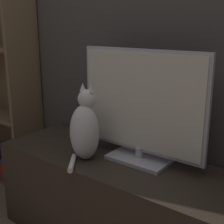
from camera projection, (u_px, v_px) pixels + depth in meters
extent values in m
cube|color=#47423D|center=(157.00, 19.00, 1.72)|extent=(4.80, 0.05, 2.60)
cube|color=#33281E|center=(124.00, 206.00, 1.77)|extent=(1.58, 0.50, 0.55)
cube|color=#B7B7BC|center=(139.00, 159.00, 1.72)|extent=(0.34, 0.20, 0.02)
cylinder|color=#B7B7BC|center=(139.00, 152.00, 1.71)|extent=(0.04, 0.04, 0.06)
cube|color=#B7B7BC|center=(141.00, 102.00, 1.64)|extent=(0.74, 0.02, 0.55)
cube|color=silver|center=(140.00, 102.00, 1.63)|extent=(0.70, 0.01, 0.51)
ellipsoid|color=silver|center=(84.00, 133.00, 1.70)|extent=(0.18, 0.16, 0.31)
ellipsoid|color=black|center=(91.00, 132.00, 1.75)|extent=(0.09, 0.06, 0.17)
sphere|color=silver|center=(87.00, 99.00, 1.68)|extent=(0.11, 0.11, 0.10)
cone|color=silver|center=(83.00, 87.00, 1.68)|extent=(0.04, 0.04, 0.04)
cone|color=silver|center=(91.00, 88.00, 1.64)|extent=(0.04, 0.04, 0.04)
cylinder|color=silver|center=(72.00, 163.00, 1.65)|extent=(0.14, 0.16, 0.03)
cube|color=brown|center=(25.00, 87.00, 2.30)|extent=(0.03, 0.28, 1.66)
cube|color=brown|center=(10.00, 80.00, 2.60)|extent=(0.74, 0.03, 1.66)
cube|color=brown|center=(6.00, 174.00, 2.73)|extent=(0.68, 0.25, 0.03)
cube|color=brown|center=(0.00, 114.00, 2.58)|extent=(0.68, 0.25, 0.03)
cube|color=beige|center=(0.00, 162.00, 2.70)|extent=(0.07, 0.20, 0.20)
cube|color=black|center=(4.00, 160.00, 2.65)|extent=(0.05, 0.20, 0.26)
cube|color=navy|center=(9.00, 167.00, 2.64)|extent=(0.04, 0.21, 0.17)
cube|color=maroon|center=(13.00, 169.00, 2.60)|extent=(0.06, 0.20, 0.16)
cube|color=navy|center=(18.00, 168.00, 2.55)|extent=(0.05, 0.20, 0.23)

